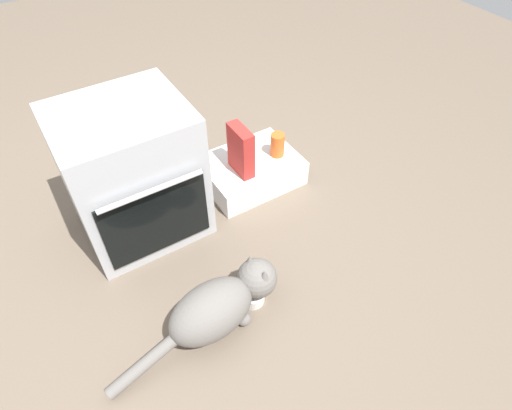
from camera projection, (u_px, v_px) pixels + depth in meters
ground at (167, 273)px, 2.12m from camera, size 8.00×8.00×0.00m
oven at (133, 174)px, 2.09m from camera, size 0.59×0.57×0.71m
pantry_cabinet at (251, 170)px, 2.52m from camera, size 0.54×0.41×0.16m
food_bowl at (253, 296)px, 1.99m from camera, size 0.11×0.11×0.08m
cat at (220, 305)px, 1.84m from camera, size 0.83×0.28×0.26m
cereal_box at (241, 151)px, 2.31m from camera, size 0.07×0.18×0.28m
sauce_jar at (277, 145)px, 2.45m from camera, size 0.08×0.08×0.14m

